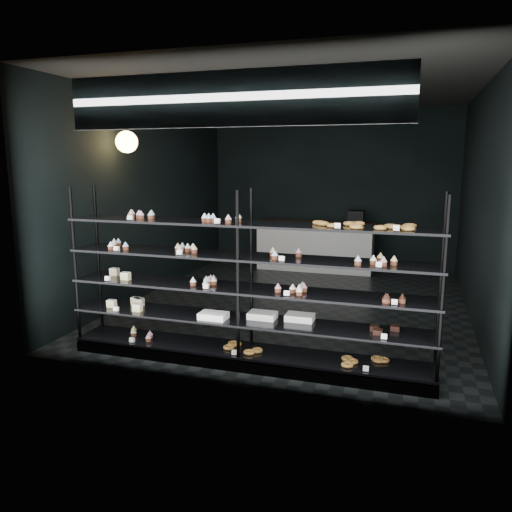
% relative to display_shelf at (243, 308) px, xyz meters
% --- Properties ---
extents(room, '(5.01, 6.01, 3.20)m').
position_rel_display_shelf_xyz_m(room, '(0.04, 2.45, 0.97)').
color(room, black).
rests_on(room, ground).
extents(display_shelf, '(4.00, 0.50, 1.91)m').
position_rel_display_shelf_xyz_m(display_shelf, '(0.00, 0.00, 0.00)').
color(display_shelf, black).
rests_on(display_shelf, room).
extents(signage, '(3.30, 0.05, 0.50)m').
position_rel_display_shelf_xyz_m(signage, '(0.04, -0.48, 2.12)').
color(signage, '#0D1745').
rests_on(signage, room).
extents(pendant_lamp, '(0.30, 0.30, 0.88)m').
position_rel_display_shelf_xyz_m(pendant_lamp, '(-2.16, 1.33, 1.82)').
color(pendant_lamp, black).
rests_on(pendant_lamp, room).
extents(service_counter, '(2.38, 0.65, 1.23)m').
position_rel_display_shelf_xyz_m(service_counter, '(-0.15, 4.95, -0.13)').
color(service_counter, silver).
rests_on(service_counter, room).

